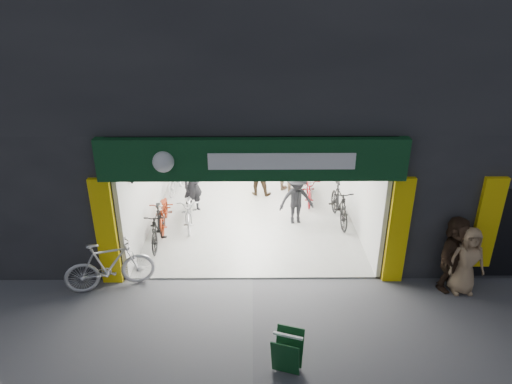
{
  "coord_description": "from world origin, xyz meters",
  "views": [
    {
      "loc": [
        0.01,
        -8.92,
        6.3
      ],
      "look_at": [
        0.09,
        1.5,
        1.57
      ],
      "focal_mm": 32.0,
      "sensor_mm": 36.0,
      "label": 1
    }
  ],
  "objects_px": {
    "parked_bike": "(110,265)",
    "pedestrian_near": "(467,261)",
    "bike_right_front": "(339,204)",
    "bike_left_front": "(189,210)",
    "sandwich_board": "(287,351)"
  },
  "relations": [
    {
      "from": "bike_left_front",
      "to": "sandwich_board",
      "type": "relative_size",
      "value": 2.32
    },
    {
      "from": "parked_bike",
      "to": "pedestrian_near",
      "type": "relative_size",
      "value": 1.23
    },
    {
      "from": "bike_right_front",
      "to": "pedestrian_near",
      "type": "distance_m",
      "value": 4.0
    },
    {
      "from": "bike_left_front",
      "to": "bike_right_front",
      "type": "height_order",
      "value": "bike_right_front"
    },
    {
      "from": "parked_bike",
      "to": "pedestrian_near",
      "type": "distance_m",
      "value": 7.9
    },
    {
      "from": "pedestrian_near",
      "to": "parked_bike",
      "type": "bearing_deg",
      "value": 179.38
    },
    {
      "from": "bike_right_front",
      "to": "pedestrian_near",
      "type": "relative_size",
      "value": 1.18
    },
    {
      "from": "bike_left_front",
      "to": "pedestrian_near",
      "type": "xyz_separation_m",
      "value": [
        6.5,
        -3.21,
        0.33
      ]
    },
    {
      "from": "bike_right_front",
      "to": "sandwich_board",
      "type": "bearing_deg",
      "value": -111.94
    },
    {
      "from": "bike_left_front",
      "to": "parked_bike",
      "type": "distance_m",
      "value": 3.33
    },
    {
      "from": "bike_left_front",
      "to": "bike_right_front",
      "type": "relative_size",
      "value": 0.94
    },
    {
      "from": "parked_bike",
      "to": "sandwich_board",
      "type": "bearing_deg",
      "value": -140.7
    },
    {
      "from": "bike_left_front",
      "to": "pedestrian_near",
      "type": "distance_m",
      "value": 7.25
    },
    {
      "from": "bike_left_front",
      "to": "parked_bike",
      "type": "bearing_deg",
      "value": -121.05
    },
    {
      "from": "bike_right_front",
      "to": "parked_bike",
      "type": "relative_size",
      "value": 0.96
    }
  ]
}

